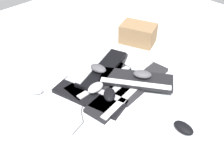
% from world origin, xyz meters
% --- Properties ---
extents(ground_plane, '(3.20, 3.20, 0.00)m').
position_xyz_m(ground_plane, '(0.00, 0.00, 0.00)').
color(ground_plane, silver).
extents(keyboard_0, '(0.25, 0.46, 0.03)m').
position_xyz_m(keyboard_0, '(0.22, -0.10, 0.01)').
color(keyboard_0, black).
rests_on(keyboard_0, ground).
extents(keyboard_1, '(0.46, 0.21, 0.03)m').
position_xyz_m(keyboard_1, '(0.10, 0.01, 0.01)').
color(keyboard_1, black).
rests_on(keyboard_1, ground).
extents(keyboard_2, '(0.45, 0.18, 0.03)m').
position_xyz_m(keyboard_2, '(-0.09, 0.02, 0.01)').
color(keyboard_2, '#232326').
rests_on(keyboard_2, ground).
extents(keyboard_3, '(0.46, 0.34, 0.03)m').
position_xyz_m(keyboard_3, '(-0.02, -0.19, 0.01)').
color(keyboard_3, '#232326').
rests_on(keyboard_3, ground).
extents(keyboard_4, '(0.44, 0.16, 0.03)m').
position_xyz_m(keyboard_4, '(0.08, -0.17, 0.01)').
color(keyboard_4, '#232326').
rests_on(keyboard_4, ground).
extents(keyboard_5, '(0.37, 0.45, 0.03)m').
position_xyz_m(keyboard_5, '(-0.05, 0.02, 0.04)').
color(keyboard_5, black).
rests_on(keyboard_5, keyboard_2).
extents(keyboard_6, '(0.46, 0.29, 0.03)m').
position_xyz_m(keyboard_6, '(0.01, -0.21, 0.04)').
color(keyboard_6, black).
rests_on(keyboard_6, keyboard_4).
extents(mouse_0, '(0.11, 0.07, 0.04)m').
position_xyz_m(mouse_0, '(0.17, -0.10, 0.05)').
color(mouse_0, '#B7B7BC').
rests_on(mouse_0, keyboard_0).
extents(mouse_1, '(0.11, 0.13, 0.04)m').
position_xyz_m(mouse_1, '(-0.09, 0.04, 0.08)').
color(mouse_1, '#4C4C51').
rests_on(mouse_1, keyboard_5).
extents(mouse_2, '(0.11, 0.13, 0.04)m').
position_xyz_m(mouse_2, '(0.42, -0.37, 0.02)').
color(mouse_2, '#B7B7BC').
rests_on(mouse_2, ground).
extents(mouse_3, '(0.08, 0.12, 0.04)m').
position_xyz_m(mouse_3, '(0.06, -0.19, 0.08)').
color(mouse_3, '#4C4C51').
rests_on(mouse_3, keyboard_6).
extents(mouse_4, '(0.12, 0.12, 0.04)m').
position_xyz_m(mouse_4, '(0.16, -0.00, 0.05)').
color(mouse_4, black).
rests_on(mouse_4, keyboard_1).
extents(mouse_5, '(0.07, 0.11, 0.04)m').
position_xyz_m(mouse_5, '(0.04, 0.42, 0.02)').
color(mouse_5, black).
rests_on(mouse_5, ground).
extents(cable_0, '(0.71, 0.20, 0.01)m').
position_xyz_m(cable_0, '(0.12, -0.06, 0.00)').
color(cable_0, '#59595B').
rests_on(cable_0, ground).
extents(cardboard_box, '(0.25, 0.30, 0.15)m').
position_xyz_m(cardboard_box, '(-0.45, -0.31, 0.07)').
color(cardboard_box, olive).
rests_on(cardboard_box, ground).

